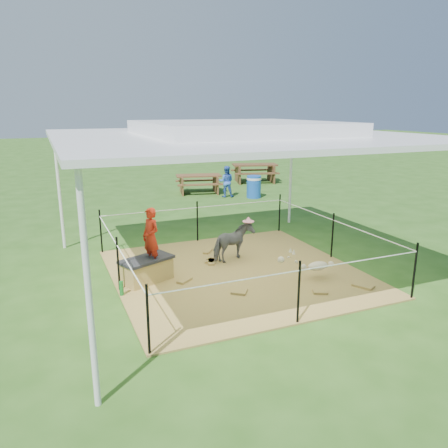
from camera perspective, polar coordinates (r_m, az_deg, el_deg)
name	(u,v)px	position (r m, az deg, el deg)	size (l,w,h in m)	color
ground	(236,273)	(8.61, 1.55, -6.42)	(90.00, 90.00, 0.00)	#2D5919
hay_patch	(236,272)	(8.61, 1.55, -6.33)	(4.60, 4.60, 0.03)	brown
canopy_tent	(237,133)	(8.04, 1.69, 11.76)	(6.30, 6.30, 2.90)	silver
rope_fence	(236,242)	(8.40, 1.58, -2.33)	(4.54, 4.54, 1.00)	black
straw_bale	(147,271)	(8.20, -10.03, -6.05)	(0.90, 0.45, 0.40)	olive
dark_cloth	(146,259)	(8.13, -10.10, -4.57)	(0.96, 0.50, 0.05)	black
woman	(151,232)	(7.99, -9.57, -1.01)	(0.39, 0.26, 1.08)	red
green_bottle	(121,288)	(7.73, -13.25, -8.17)	(0.07, 0.07, 0.25)	#186C24
pony	(233,243)	(9.09, 1.21, -2.44)	(0.42, 0.93, 0.78)	#535459
pink_hat	(233,222)	(8.97, 1.23, 0.29)	(0.24, 0.24, 0.11)	pink
foal	(318,264)	(8.37, 12.17, -5.16)	(1.01, 0.56, 0.56)	beige
trash_barrel	(254,187)	(15.76, 3.92, 4.87)	(0.51, 0.51, 0.79)	blue
picnic_table_near	(199,184)	(16.66, -3.33, 5.26)	(1.67, 1.21, 0.70)	brown
picnic_table_far	(255,173)	(19.16, 4.01, 6.66)	(1.90, 1.37, 0.79)	#50321B
distant_person	(226,182)	(15.82, 0.29, 5.56)	(0.55, 0.43, 1.13)	blue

